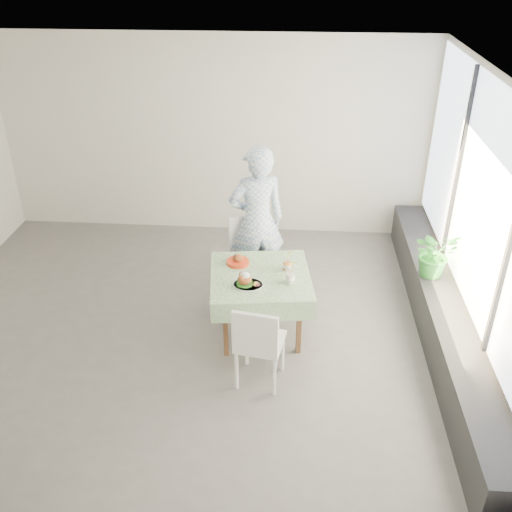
# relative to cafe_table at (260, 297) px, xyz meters

# --- Properties ---
(floor) EXTENTS (6.00, 6.00, 0.00)m
(floor) POSITION_rel_cafe_table_xyz_m (-0.84, 0.04, -0.46)
(floor) COLOR #595654
(floor) RESTS_ON ground
(ceiling) EXTENTS (6.00, 6.00, 0.00)m
(ceiling) POSITION_rel_cafe_table_xyz_m (-0.84, 0.04, 2.34)
(ceiling) COLOR white
(ceiling) RESTS_ON ground
(wall_back) EXTENTS (6.00, 0.02, 2.80)m
(wall_back) POSITION_rel_cafe_table_xyz_m (-0.84, 2.54, 0.94)
(wall_back) COLOR silver
(wall_back) RESTS_ON ground
(wall_front) EXTENTS (6.00, 0.02, 2.80)m
(wall_front) POSITION_rel_cafe_table_xyz_m (-0.84, -2.46, 0.94)
(wall_front) COLOR silver
(wall_front) RESTS_ON ground
(wall_right) EXTENTS (0.02, 5.00, 2.80)m
(wall_right) POSITION_rel_cafe_table_xyz_m (2.16, 0.04, 0.94)
(wall_right) COLOR silver
(wall_right) RESTS_ON ground
(window_pane) EXTENTS (0.01, 4.80, 2.18)m
(window_pane) POSITION_rel_cafe_table_xyz_m (2.13, 0.04, 1.19)
(window_pane) COLOR #D1E0F9
(window_pane) RESTS_ON ground
(window_ledge) EXTENTS (0.40, 4.80, 0.50)m
(window_ledge) POSITION_rel_cafe_table_xyz_m (1.96, 0.04, -0.21)
(window_ledge) COLOR black
(window_ledge) RESTS_ON ground
(cafe_table) EXTENTS (1.17, 1.17, 0.74)m
(cafe_table) POSITION_rel_cafe_table_xyz_m (0.00, 0.00, 0.00)
(cafe_table) COLOR brown
(cafe_table) RESTS_ON ground
(chair_far) EXTENTS (0.58, 0.58, 0.97)m
(chair_far) POSITION_rel_cafe_table_xyz_m (-0.16, 0.78, -0.16)
(chair_far) COLOR white
(chair_far) RESTS_ON ground
(chair_near) EXTENTS (0.51, 0.51, 0.92)m
(chair_near) POSITION_rel_cafe_table_xyz_m (0.05, -0.79, -0.18)
(chair_near) COLOR white
(chair_near) RESTS_ON ground
(diner) EXTENTS (0.78, 0.64, 1.85)m
(diner) POSITION_rel_cafe_table_xyz_m (-0.10, 0.91, 0.47)
(diner) COLOR #81A5CF
(diner) RESTS_ON ground
(main_dish) EXTENTS (0.31, 0.31, 0.16)m
(main_dish) POSITION_rel_cafe_table_xyz_m (-0.13, -0.22, 0.33)
(main_dish) COLOR white
(main_dish) RESTS_ON cafe_table
(juice_cup_orange) EXTENTS (0.10, 0.10, 0.27)m
(juice_cup_orange) POSITION_rel_cafe_table_xyz_m (0.28, 0.12, 0.34)
(juice_cup_orange) COLOR white
(juice_cup_orange) RESTS_ON cafe_table
(juice_cup_lemonade) EXTENTS (0.10, 0.10, 0.29)m
(juice_cup_lemonade) POSITION_rel_cafe_table_xyz_m (0.32, -0.12, 0.35)
(juice_cup_lemonade) COLOR white
(juice_cup_lemonade) RESTS_ON cafe_table
(second_dish) EXTENTS (0.25, 0.25, 0.12)m
(second_dish) POSITION_rel_cafe_table_xyz_m (-0.26, 0.22, 0.32)
(second_dish) COLOR red
(second_dish) RESTS_ON cafe_table
(potted_plant) EXTENTS (0.62, 0.58, 0.55)m
(potted_plant) POSITION_rel_cafe_table_xyz_m (1.92, 0.56, 0.31)
(potted_plant) COLOR #2A7D29
(potted_plant) RESTS_ON window_ledge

